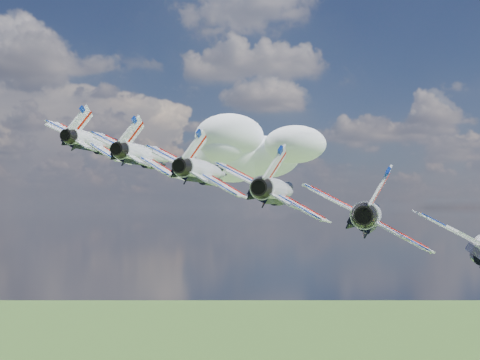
{
  "coord_description": "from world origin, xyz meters",
  "views": [
    {
      "loc": [
        0.33,
        -87.02,
        154.09
      ],
      "look_at": [
        8.46,
        -22.68,
        157.1
      ],
      "focal_mm": 45.0,
      "sensor_mm": 36.0,
      "label": 1
    }
  ],
  "objects": [
    {
      "name": "cloud_far",
      "position": [
        46.05,
        201.67,
        184.39
      ],
      "size": [
        55.85,
        43.88,
        21.94
      ],
      "primitive_type": "ellipsoid",
      "color": "white"
    },
    {
      "name": "jet_0",
      "position": [
        -8.66,
        -2.68,
        163.12
      ],
      "size": [
        18.64,
        21.15,
        10.23
      ],
      "primitive_type": null,
      "rotation": [
        0.0,
        0.49,
        -0.39
      ],
      "color": "white"
    },
    {
      "name": "jet_1",
      "position": [
        -1.81,
        -10.68,
        160.71
      ],
      "size": [
        18.64,
        21.15,
        10.23
      ],
      "primitive_type": null,
      "rotation": [
        0.0,
        0.49,
        -0.39
      ],
      "color": "white"
    },
    {
      "name": "jet_2",
      "position": [
        5.04,
        -18.68,
        158.3
      ],
      "size": [
        18.64,
        21.15,
        10.23
      ],
      "primitive_type": null,
      "rotation": [
        0.0,
        0.49,
        -0.39
      ],
      "color": "silver"
    },
    {
      "name": "jet_3",
      "position": [
        11.88,
        -26.68,
        155.89
      ],
      "size": [
        18.64,
        21.15,
        10.23
      ],
      "primitive_type": null,
      "rotation": [
        0.0,
        0.49,
        -0.39
      ],
      "color": "silver"
    },
    {
      "name": "jet_4",
      "position": [
        18.73,
        -34.69,
        153.48
      ],
      "size": [
        18.64,
        21.15,
        10.23
      ],
      "primitive_type": null,
      "rotation": [
        0.0,
        0.49,
        -0.39
      ],
      "color": "white"
    }
  ]
}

